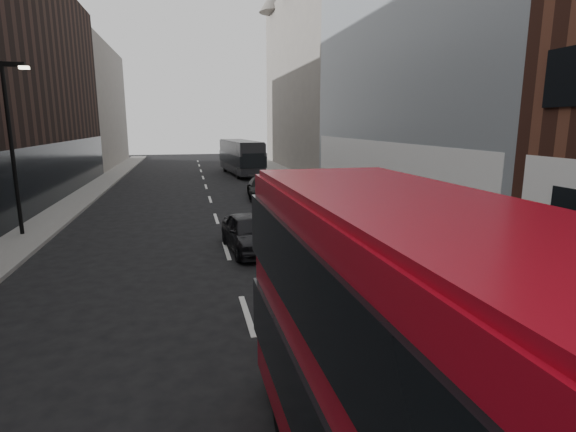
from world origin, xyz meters
TOP-DOWN VIEW (x-y plane):
  - sidewalk_right at (7.50, 25.00)m, footprint 3.00×80.00m
  - sidewalk_left at (-8.00, 25.00)m, footprint 2.00×80.00m
  - building_modern_block at (11.47, 21.00)m, footprint 5.03×22.00m
  - building_victorian at (11.38, 44.00)m, footprint 6.50×24.00m
  - building_left_mid at (-11.50, 30.00)m, footprint 5.00×24.00m
  - building_left_far at (-11.50, 52.00)m, footprint 5.00×20.00m
  - street_lamp at (-8.22, 18.00)m, footprint 1.06×0.22m
  - grey_bus at (3.60, 39.57)m, footprint 3.29×10.00m
  - car_a at (0.87, 13.86)m, footprint 2.06×4.29m
  - car_b at (3.80, 25.38)m, footprint 1.69×4.03m
  - car_c at (3.35, 25.84)m, footprint 2.24×4.73m

SIDE VIEW (x-z plane):
  - sidewalk_right at x=7.50m, z-range 0.00..0.15m
  - sidewalk_left at x=-8.00m, z-range 0.00..0.15m
  - car_b at x=3.80m, z-range 0.00..1.30m
  - car_c at x=3.35m, z-range 0.00..1.33m
  - car_a at x=0.87m, z-range 0.00..1.41m
  - grey_bus at x=3.60m, z-range 0.11..3.30m
  - street_lamp at x=-8.22m, z-range 0.68..7.68m
  - building_left_far at x=-11.50m, z-range 0.00..13.00m
  - building_left_mid at x=-11.50m, z-range 0.00..14.00m
  - building_victorian at x=11.38m, z-range -0.84..20.16m
  - building_modern_block at x=11.47m, z-range -0.10..19.90m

